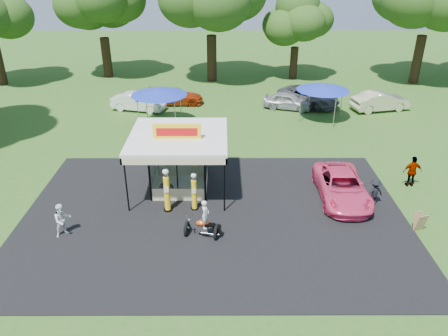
{
  "coord_description": "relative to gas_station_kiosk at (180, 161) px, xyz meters",
  "views": [
    {
      "loc": [
        0.48,
        -17.38,
        12.6
      ],
      "look_at": [
        0.53,
        4.0,
        1.81
      ],
      "focal_mm": 35.0,
      "sensor_mm": 36.0,
      "label": 1
    }
  ],
  "objects": [
    {
      "name": "kiosk_car",
      "position": [
        -0.0,
        2.21,
        -1.3
      ],
      "size": [
        2.82,
        1.13,
        0.96
      ],
      "primitive_type": "imported",
      "rotation": [
        0.0,
        0.0,
        1.57
      ],
      "color": "yellow",
      "rests_on": "ground"
    },
    {
      "name": "bg_car_b",
      "position": [
        -1.8,
        15.47,
        -1.07
      ],
      "size": [
        4.99,
        2.14,
        1.43
      ],
      "primitive_type": "imported",
      "rotation": [
        0.0,
        0.0,
        1.6
      ],
      "color": "#AD320D",
      "rests_on": "ground"
    },
    {
      "name": "spare_tires",
      "position": [
        -0.74,
        -0.73,
        -1.41
      ],
      "size": [
        0.94,
        0.67,
        0.77
      ],
      "rotation": [
        0.0,
        0.0,
        0.2
      ],
      "color": "black",
      "rests_on": "ground"
    },
    {
      "name": "bg_car_d",
      "position": [
        10.14,
        15.24,
        -0.99
      ],
      "size": [
        5.88,
        5.84,
        1.58
      ],
      "primitive_type": "imported",
      "rotation": [
        0.0,
        0.0,
        0.79
      ],
      "color": "#4D4D4F",
      "rests_on": "ground"
    },
    {
      "name": "gas_pump_left",
      "position": [
        -0.47,
        -2.49,
        -0.57
      ],
      "size": [
        0.47,
        0.47,
        2.53
      ],
      "color": "black",
      "rests_on": "ground"
    },
    {
      "name": "bg_car_a",
      "position": [
        -4.84,
        13.78,
        -1.02
      ],
      "size": [
        4.87,
        2.67,
        1.52
      ],
      "primitive_type": "imported",
      "rotation": [
        0.0,
        0.0,
        1.33
      ],
      "color": "white",
      "rests_on": "ground"
    },
    {
      "name": "motorcycle",
      "position": [
        1.56,
        -4.82,
        -0.97
      ],
      "size": [
        1.84,
        1.15,
        2.1
      ],
      "rotation": [
        0.0,
        0.0,
        -0.21
      ],
      "color": "black",
      "rests_on": "ground"
    },
    {
      "name": "ground",
      "position": [
        2.0,
        -4.99,
        -1.78
      ],
      "size": [
        120.0,
        120.0,
        0.0
      ],
      "primitive_type": "plane",
      "color": "#2C571B",
      "rests_on": "ground"
    },
    {
      "name": "oak_far_d",
      "position": [
        10.06,
        24.32,
        4.05
      ],
      "size": [
        7.69,
        7.69,
        9.15
      ],
      "color": "black",
      "rests_on": "ground"
    },
    {
      "name": "spectator_west",
      "position": [
        -5.29,
        -4.69,
        -0.91
      ],
      "size": [
        1.07,
        1.04,
        1.74
      ],
      "primitive_type": "imported",
      "rotation": [
        0.0,
        0.0,
        0.68
      ],
      "color": "white",
      "rests_on": "ground"
    },
    {
      "name": "oak_far_b",
      "position": [
        -10.08,
        25.05,
        5.54
      ],
      "size": [
        9.62,
        9.62,
        11.47
      ],
      "color": "black",
      "rests_on": "ground"
    },
    {
      "name": "asphalt_apron",
      "position": [
        2.0,
        -2.99,
        -1.76
      ],
      "size": [
        20.0,
        14.0,
        0.04
      ],
      "primitive_type": "cube",
      "color": "black",
      "rests_on": "ground"
    },
    {
      "name": "bg_car_c",
      "position": [
        8.13,
        14.12,
        -1.06
      ],
      "size": [
        4.53,
        2.86,
        1.44
      ],
      "primitive_type": "imported",
      "rotation": [
        0.0,
        0.0,
        1.27
      ],
      "color": "#A4A3A7",
      "rests_on": "ground"
    },
    {
      "name": "pink_sedan",
      "position": [
        9.09,
        -1.23,
        -1.02
      ],
      "size": [
        2.61,
        5.5,
        1.52
      ],
      "primitive_type": "imported",
      "rotation": [
        0.0,
        0.0,
        -0.02
      ],
      "color": "#F84377",
      "rests_on": "ground"
    },
    {
      "name": "a_frame_sign",
      "position": [
        12.22,
        -4.32,
        -1.29
      ],
      "size": [
        0.58,
        0.62,
        0.97
      ],
      "rotation": [
        0.0,
        0.0,
        0.29
      ],
      "color": "#593819",
      "rests_on": "ground"
    },
    {
      "name": "gas_pump_right",
      "position": [
        0.95,
        -2.35,
        -0.72
      ],
      "size": [
        0.41,
        0.41,
        2.21
      ],
      "color": "black",
      "rests_on": "ground"
    },
    {
      "name": "tent_west",
      "position": [
        -2.43,
        10.15,
        0.95
      ],
      "size": [
        4.31,
        4.31,
        3.02
      ],
      "rotation": [
        0.0,
        0.0,
        -0.06
      ],
      "color": "gray",
      "rests_on": "ground"
    },
    {
      "name": "bg_car_e",
      "position": [
        16.03,
        13.72,
        -0.96
      ],
      "size": [
        5.23,
        2.83,
        1.64
      ],
      "primitive_type": "imported",
      "rotation": [
        0.0,
        0.0,
        1.8
      ],
      "color": "#C0BE93",
      "rests_on": "ground"
    },
    {
      "name": "tent_east",
      "position": [
        10.48,
        11.56,
        0.88
      ],
      "size": [
        4.21,
        4.21,
        2.95
      ],
      "rotation": [
        0.0,
        0.0,
        -0.44
      ],
      "color": "gray",
      "rests_on": "ground"
    },
    {
      "name": "spectator_east_a",
      "position": [
        10.67,
        -1.91,
        -0.99
      ],
      "size": [
        1.14,
        0.83,
        1.58
      ],
      "primitive_type": "imported",
      "rotation": [
        0.0,
        0.0,
        3.4
      ],
      "color": "black",
      "rests_on": "ground"
    },
    {
      "name": "spectator_east_b",
      "position": [
        13.54,
        0.22,
        -0.83
      ],
      "size": [
        1.14,
        0.51,
        1.91
      ],
      "primitive_type": "imported",
      "rotation": [
        0.0,
        0.0,
        3.18
      ],
      "color": "gray",
      "rests_on": "ground"
    },
    {
      "name": "gas_station_kiosk",
      "position": [
        0.0,
        0.0,
        0.0
      ],
      "size": [
        5.4,
        5.4,
        4.18
      ],
      "color": "white",
      "rests_on": "ground"
    }
  ]
}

